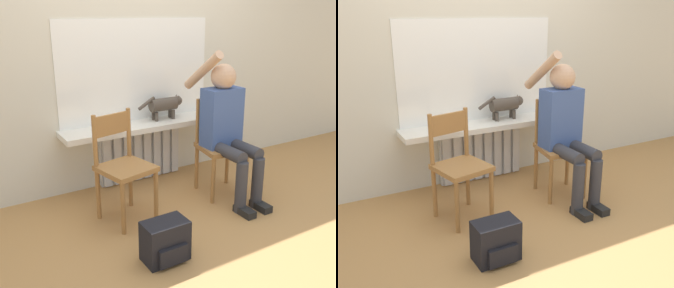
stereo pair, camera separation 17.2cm
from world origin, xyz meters
The scene contains 10 objects.
ground_plane centered at (0.00, 0.00, 0.00)m, with size 12.00×12.00×0.00m, color #B27F47.
wall_with_window centered at (0.00, 1.23, 1.35)m, with size 7.00×0.06×2.70m.
radiator centered at (0.00, 1.15, 0.28)m, with size 0.86×0.08×0.56m.
windowsill centered at (0.00, 1.04, 0.58)m, with size 1.62×0.32×0.05m.
window_glass centered at (0.00, 1.20, 1.08)m, with size 1.55×0.01×0.94m.
chair_left centered at (-0.48, 0.52, 0.46)m, with size 0.45×0.45×0.87m.
chair_right centered at (0.48, 0.52, 0.46)m, with size 0.44×0.44×0.87m.
person centered at (0.48, 0.41, 0.68)m, with size 0.36×0.95×1.31m.
cat centered at (0.23, 1.07, 0.75)m, with size 0.48×0.12×0.24m.
backpack centered at (-0.50, -0.16, 0.14)m, with size 0.30×0.22×0.29m.
Camera 1 is at (-1.67, -2.14, 1.61)m, focal length 42.00 mm.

